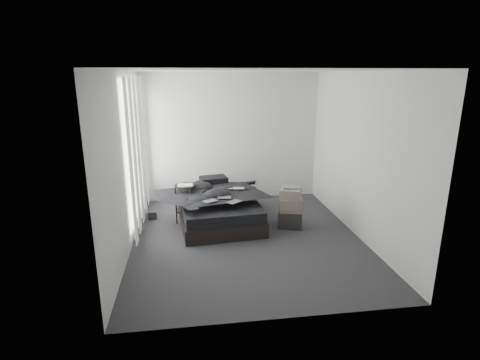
{
  "coord_description": "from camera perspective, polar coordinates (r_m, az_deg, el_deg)",
  "views": [
    {
      "loc": [
        -0.88,
        -5.49,
        2.54
      ],
      "look_at": [
        0.0,
        0.8,
        0.75
      ],
      "focal_mm": 28.0,
      "sensor_mm": 36.0,
      "label": 1
    }
  ],
  "objects": [
    {
      "name": "laptop",
      "position": [
        6.63,
        -0.61,
        -0.88
      ],
      "size": [
        0.32,
        0.24,
        0.02
      ],
      "primitive_type": "imported",
      "rotation": [
        0.0,
        0.0,
        -0.23
      ],
      "color": "silver",
      "rests_on": "duvet"
    },
    {
      "name": "floor",
      "position": [
        6.11,
        1.06,
        -8.82
      ],
      "size": [
        3.6,
        4.2,
        0.01
      ],
      "primitive_type": "cube",
      "color": "#303033",
      "rests_on": "ground"
    },
    {
      "name": "papers",
      "position": [
        6.63,
        -8.37,
        -0.79
      ],
      "size": [
        0.26,
        0.2,
        0.01
      ],
      "primitive_type": "cube",
      "rotation": [
        0.0,
        0.0,
        -0.02
      ],
      "color": "white",
      "rests_on": "side_stand"
    },
    {
      "name": "curtain_left",
      "position": [
        6.57,
        -15.29,
        4.12
      ],
      "size": [
        0.06,
        2.12,
        2.48
      ],
      "primitive_type": "cube",
      "color": "white",
      "rests_on": "wall_left"
    },
    {
      "name": "wall_back",
      "position": [
        7.74,
        -1.35,
        6.53
      ],
      "size": [
        3.6,
        0.01,
        2.6
      ],
      "primitive_type": "cube",
      "color": "silver",
      "rests_on": "ground"
    },
    {
      "name": "pillow_upper",
      "position": [
        7.18,
        -4.06,
        0.05
      ],
      "size": [
        0.55,
        0.43,
        0.11
      ],
      "primitive_type": "cube",
      "rotation": [
        0.0,
        0.0,
        0.19
      ],
      "color": "black",
      "rests_on": "pillow_lower"
    },
    {
      "name": "window_left",
      "position": [
        6.56,
        -15.77,
        4.69
      ],
      "size": [
        0.02,
        2.0,
        2.3
      ],
      "primitive_type": "cube",
      "color": "white",
      "rests_on": "wall_left"
    },
    {
      "name": "mattress",
      "position": [
        6.63,
        -3.27,
        -3.73
      ],
      "size": [
        1.42,
        1.81,
        0.19
      ],
      "primitive_type": "cube",
      "rotation": [
        0.0,
        0.0,
        0.08
      ],
      "color": "black",
      "rests_on": "bed"
    },
    {
      "name": "box_upper",
      "position": [
        6.38,
        7.73,
        -2.09
      ],
      "size": [
        0.44,
        0.4,
        0.16
      ],
      "primitive_type": "cube",
      "rotation": [
        0.0,
        0.0,
        -0.38
      ],
      "color": "#695F53",
      "rests_on": "box_mid"
    },
    {
      "name": "duvet",
      "position": [
        6.53,
        -3.24,
        -2.22
      ],
      "size": [
        1.42,
        1.61,
        0.21
      ],
      "primitive_type": "imported",
      "rotation": [
        0.0,
        0.0,
        0.08
      ],
      "color": "black",
      "rests_on": "mattress"
    },
    {
      "name": "bed",
      "position": [
        6.7,
        -3.25,
        -5.45
      ],
      "size": [
        1.47,
        1.86,
        0.24
      ],
      "primitive_type": "cube",
      "rotation": [
        0.0,
        0.0,
        0.08
      ],
      "color": "black",
      "rests_on": "floor"
    },
    {
      "name": "wall_front",
      "position": [
        3.72,
        6.26,
        -3.89
      ],
      "size": [
        3.6,
        0.01,
        2.6
      ],
      "primitive_type": "cube",
      "color": "silver",
      "rests_on": "ground"
    },
    {
      "name": "comic_b",
      "position": [
        6.22,
        -2.41,
        -2.05
      ],
      "size": [
        0.24,
        0.17,
        0.01
      ],
      "primitive_type": "cube",
      "rotation": [
        0.0,
        0.0,
        -0.13
      ],
      "color": "black",
      "rests_on": "duvet"
    },
    {
      "name": "box_lower",
      "position": [
        6.53,
        7.66,
        -5.88
      ],
      "size": [
        0.48,
        0.43,
        0.3
      ],
      "primitive_type": "cube",
      "rotation": [
        0.0,
        0.0,
        -0.32
      ],
      "color": "black",
      "rests_on": "floor"
    },
    {
      "name": "side_stand",
      "position": [
        6.74,
        -8.32,
        -3.53
      ],
      "size": [
        0.42,
        0.42,
        0.67
      ],
      "primitive_type": "cylinder",
      "rotation": [
        0.0,
        0.0,
        -0.19
      ],
      "color": "black",
      "rests_on": "floor"
    },
    {
      "name": "art_book_white",
      "position": [
        6.35,
        7.84,
        -1.29
      ],
      "size": [
        0.37,
        0.33,
        0.03
      ],
      "primitive_type": "cube",
      "rotation": [
        0.0,
        0.0,
        -0.32
      ],
      "color": "silver",
      "rests_on": "box_upper"
    },
    {
      "name": "floor_books",
      "position": [
        7.08,
        -13.32,
        -5.11
      ],
      "size": [
        0.18,
        0.23,
        0.14
      ],
      "primitive_type": "cube",
      "rotation": [
        0.0,
        0.0,
        0.18
      ],
      "color": "black",
      "rests_on": "floor"
    },
    {
      "name": "wall_right",
      "position": [
        6.23,
        17.72,
        3.51
      ],
      "size": [
        0.01,
        4.2,
        2.6
      ],
      "primitive_type": "cube",
      "color": "silver",
      "rests_on": "ground"
    },
    {
      "name": "wall_left",
      "position": [
        5.7,
        -17.06,
        2.47
      ],
      "size": [
        0.01,
        4.2,
        2.6
      ],
      "primitive_type": "cube",
      "color": "silver",
      "rests_on": "ground"
    },
    {
      "name": "pillow_lower",
      "position": [
        7.22,
        -4.53,
        -0.82
      ],
      "size": [
        0.56,
        0.4,
        0.12
      ],
      "primitive_type": "cube",
      "rotation": [
        0.0,
        0.0,
        0.08
      ],
      "color": "black",
      "rests_on": "mattress"
    },
    {
      "name": "comic_a",
      "position": [
        6.06,
        -4.58,
        -2.62
      ],
      "size": [
        0.26,
        0.23,
        0.01
      ],
      "primitive_type": "cube",
      "rotation": [
        0.0,
        0.0,
        0.47
      ],
      "color": "black",
      "rests_on": "duvet"
    },
    {
      "name": "ceiling",
      "position": [
        5.56,
        1.2,
        16.35
      ],
      "size": [
        3.6,
        4.2,
        0.01
      ],
      "primitive_type": "cube",
      "color": "white",
      "rests_on": "ground"
    },
    {
      "name": "art_book_snake",
      "position": [
        6.34,
        7.92,
        -1.07
      ],
      "size": [
        0.34,
        0.29,
        0.03
      ],
      "primitive_type": "cube",
      "rotation": [
        0.0,
        0.0,
        -0.22
      ],
      "color": "silver",
      "rests_on": "art_book_white"
    },
    {
      "name": "comic_c",
      "position": [
        6.0,
        -0.92,
        -2.67
      ],
      "size": [
        0.26,
        0.25,
        0.01
      ],
      "primitive_type": "cube",
      "rotation": [
        0.0,
        0.0,
        0.69
      ],
      "color": "black",
      "rests_on": "duvet"
    },
    {
      "name": "box_mid",
      "position": [
        6.43,
        7.82,
        -3.75
      ],
      "size": [
        0.44,
        0.38,
        0.23
      ],
      "primitive_type": "cube",
      "rotation": [
        0.0,
        0.0,
        -0.25
      ],
      "color": "#695F53",
      "rests_on": "box_lower"
    }
  ]
}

